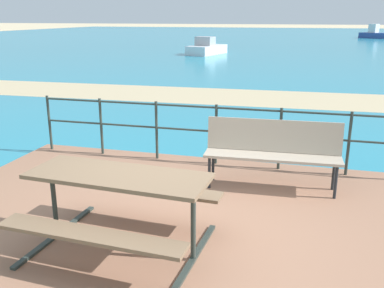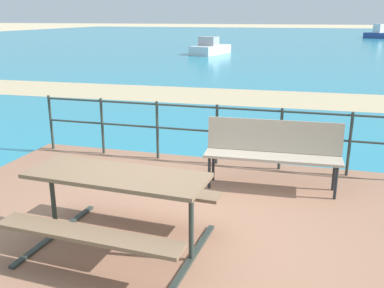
{
  "view_description": "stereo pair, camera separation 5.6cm",
  "coord_description": "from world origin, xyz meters",
  "px_view_note": "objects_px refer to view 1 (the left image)",
  "views": [
    {
      "loc": [
        1.3,
        -3.98,
        2.32
      ],
      "look_at": [
        -0.12,
        1.33,
        0.67
      ],
      "focal_mm": 40.08,
      "sensor_mm": 36.0,
      "label": 1
    },
    {
      "loc": [
        1.36,
        -3.96,
        2.32
      ],
      "look_at": [
        -0.12,
        1.33,
        0.67
      ],
      "focal_mm": 40.08,
      "sensor_mm": 36.0,
      "label": 2
    }
  ],
  "objects_px": {
    "picnic_table": "(119,194)",
    "boat_near": "(375,34)",
    "park_bench": "(273,148)",
    "boat_mid": "(207,48)"
  },
  "relations": [
    {
      "from": "boat_mid",
      "to": "picnic_table",
      "type": "bearing_deg",
      "value": -154.31
    },
    {
      "from": "park_bench",
      "to": "boat_mid",
      "type": "height_order",
      "value": "boat_mid"
    },
    {
      "from": "picnic_table",
      "to": "park_bench",
      "type": "height_order",
      "value": "park_bench"
    },
    {
      "from": "boat_near",
      "to": "picnic_table",
      "type": "bearing_deg",
      "value": -69.36
    },
    {
      "from": "picnic_table",
      "to": "boat_mid",
      "type": "xyz_separation_m",
      "value": [
        -4.41,
        22.95,
        -0.28
      ]
    },
    {
      "from": "park_bench",
      "to": "picnic_table",
      "type": "bearing_deg",
      "value": -125.57
    },
    {
      "from": "boat_near",
      "to": "boat_mid",
      "type": "bearing_deg",
      "value": -87.66
    },
    {
      "from": "picnic_table",
      "to": "boat_mid",
      "type": "relative_size",
      "value": 0.5
    },
    {
      "from": "picnic_table",
      "to": "park_bench",
      "type": "xyz_separation_m",
      "value": [
        1.32,
        2.03,
        -0.03
      ]
    },
    {
      "from": "picnic_table",
      "to": "boat_near",
      "type": "xyz_separation_m",
      "value": [
        8.4,
        46.51,
        -0.19
      ]
    }
  ]
}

